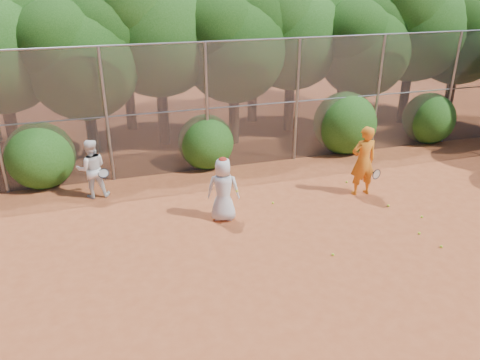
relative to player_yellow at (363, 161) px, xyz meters
name	(u,v)px	position (x,y,z in m)	size (l,w,h in m)	color
ground	(317,265)	(-2.74, -2.91, -1.01)	(80.00, 80.00, 0.00)	#A24924
fence_back	(234,105)	(-2.86, 3.09, 1.04)	(20.05, 0.09, 4.03)	gray
tree_2	(83,52)	(-7.19, 4.93, 2.57)	(3.99, 3.47, 5.47)	black
tree_3	(158,19)	(-4.68, 5.93, 3.38)	(4.89, 4.26, 6.70)	black
tree_4	(235,38)	(-2.19, 5.33, 2.74)	(4.19, 3.64, 5.73)	black
tree_5	(293,25)	(0.32, 6.13, 3.03)	(4.51, 3.92, 6.17)	black
tree_6	(366,42)	(2.81, 5.12, 2.45)	(3.86, 3.36, 5.29)	black
tree_7	(417,16)	(5.32, 5.73, 3.27)	(4.77, 4.14, 6.53)	black
tree_8	(463,27)	(7.31, 5.43, 2.80)	(4.25, 3.70, 5.82)	black
tree_10	(122,8)	(-5.67, 8.14, 3.61)	(5.15, 4.48, 7.06)	black
tree_11	(254,18)	(-0.68, 7.73, 3.15)	(4.64, 4.03, 6.35)	black
tree_12	(350,5)	(3.82, 8.33, 3.50)	(5.02, 4.37, 6.88)	black
bush_0	(40,153)	(-8.74, 3.39, -0.01)	(2.00, 2.00, 2.00)	#1D4F13
bush_1	(206,139)	(-3.74, 3.39, -0.11)	(1.80, 1.80, 1.80)	#1D4F13
bush_2	(345,120)	(1.26, 3.39, 0.09)	(2.20, 2.20, 2.20)	#1D4F13
bush_3	(429,116)	(4.76, 3.39, -0.06)	(1.90, 1.90, 1.90)	#1D4F13
player_yellow	(363,161)	(0.00, 0.00, 0.00)	(0.88, 0.51, 2.03)	orange
player_teen	(223,189)	(-4.15, -0.30, -0.16)	(0.95, 0.77, 1.71)	silver
player_white	(92,169)	(-7.31, 2.05, -0.16)	(0.89, 0.77, 1.70)	white
ball_0	(419,233)	(0.22, -2.45, -0.98)	(0.07, 0.07, 0.07)	#C0E629
ball_1	(388,206)	(0.33, -0.96, -0.98)	(0.07, 0.07, 0.07)	#C0E629
ball_2	(441,247)	(0.34, -3.12, -0.98)	(0.07, 0.07, 0.07)	#C0E629
ball_3	(422,217)	(0.81, -1.76, -0.98)	(0.07, 0.07, 0.07)	#C0E629
ball_4	(333,255)	(-2.23, -2.69, -0.98)	(0.07, 0.07, 0.07)	#C0E629
ball_5	(347,182)	(0.00, 0.77, -0.98)	(0.07, 0.07, 0.07)	#C0E629
ball_6	(273,203)	(-2.63, 0.12, -0.98)	(0.07, 0.07, 0.07)	#C0E629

